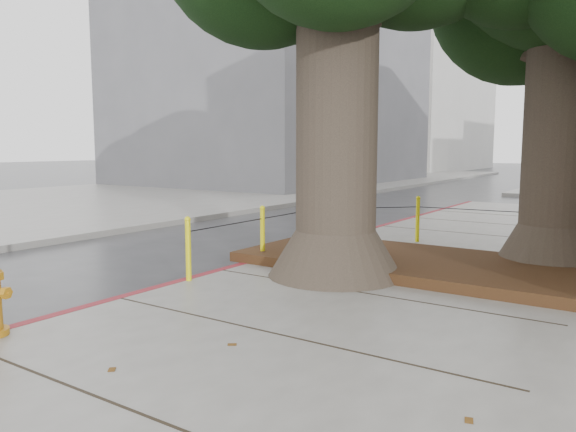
% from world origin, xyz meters
% --- Properties ---
extents(ground, '(140.00, 140.00, 0.00)m').
position_xyz_m(ground, '(0.00, 0.00, 0.00)').
color(ground, '#28282B').
rests_on(ground, ground).
extents(sidewalk_opposite, '(14.00, 60.00, 0.15)m').
position_xyz_m(sidewalk_opposite, '(-14.00, 10.00, 0.07)').
color(sidewalk_opposite, slate).
rests_on(sidewalk_opposite, ground).
extents(curb_red, '(0.14, 26.00, 0.16)m').
position_xyz_m(curb_red, '(-2.00, 2.50, 0.07)').
color(curb_red, maroon).
rests_on(curb_red, ground).
extents(planter_bed, '(6.40, 2.60, 0.16)m').
position_xyz_m(planter_bed, '(0.90, 3.90, 0.23)').
color(planter_bed, black).
rests_on(planter_bed, sidewalk_main).
extents(building_far_grey, '(12.00, 16.00, 12.00)m').
position_xyz_m(building_far_grey, '(-15.00, 22.00, 6.00)').
color(building_far_grey, slate).
rests_on(building_far_grey, ground).
extents(building_far_white, '(12.00, 18.00, 15.00)m').
position_xyz_m(building_far_white, '(-17.00, 45.00, 7.50)').
color(building_far_white, silver).
rests_on(building_far_white, ground).
extents(bollard_ring, '(3.79, 5.39, 0.95)m').
position_xyz_m(bollard_ring, '(-0.87, 4.38, 0.66)').
color(bollard_ring, yellow).
rests_on(bollard_ring, sidewalk_main).
extents(car_dark, '(2.20, 4.73, 1.34)m').
position_xyz_m(car_dark, '(-12.57, 18.18, 0.67)').
color(car_dark, black).
rests_on(car_dark, ground).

